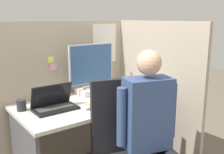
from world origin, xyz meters
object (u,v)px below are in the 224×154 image
Objects in this scene: pen_cup at (21,105)px; coffee_mug at (112,83)px; laptop at (54,104)px; carrot_toy at (92,108)px; stapler at (134,88)px; monitor at (91,66)px; paper_box at (92,90)px; office_chair at (134,147)px; person at (153,125)px.

coffee_mug is at bearing 6.87° from pen_cup.
carrot_toy is (0.25, -0.20, -0.02)m from laptop.
pen_cup reaches higher than carrot_toy.
stapler is at bearing -4.40° from pen_cup.
stapler is 1.03× the size of carrot_toy.
pen_cup is (-0.75, -0.08, -0.24)m from monitor.
office_chair is (-0.12, -0.79, -0.26)m from paper_box.
paper_box is 1.99× the size of stapler.
office_chair reaches higher than coffee_mug.
laptop is at bearing 140.95° from carrot_toy.
person reaches higher than stapler.
pen_cup reaches higher than stapler.
stapler is 0.87m from office_chair.
office_chair is 0.27m from person.
monitor is 0.57m from carrot_toy.
coffee_mug is 1.05m from pen_cup.
office_chair is at bearing -98.88° from monitor.
office_chair reaches higher than pen_cup.
laptop is 0.94m from stapler.
pen_cup is (-0.75, -0.08, 0.02)m from paper_box.
office_chair is at bearing -98.91° from paper_box.
stapler is at bearing -21.78° from monitor.
carrot_toy is 0.47m from office_chair.
coffee_mug is at bearing 9.37° from paper_box.
paper_box is 0.75m from pen_cup.
monitor is 0.95m from office_chair.
monitor is 5.32× the size of coffee_mug.
stapler is 0.92m from person.
monitor is at bearing 23.06° from laptop.
carrot_toy is at bearing 110.43° from person.
monitor reaches higher than laptop.
paper_box is at bearing 5.87° from pen_cup.
person is at bearing -123.02° from stapler.
stapler is at bearing -21.46° from paper_box.
monitor is 0.53m from stapler.
stapler is 0.74m from carrot_toy.
coffee_mug is at bearing 120.42° from stapler.
laptop is 0.86m from coffee_mug.
pen_cup is at bearing 131.42° from office_chair.
pen_cup is (-0.63, 0.71, 0.28)m from office_chair.
pen_cup is at bearing 175.60° from stapler.
monitor is 1.39× the size of laptop.
office_chair reaches higher than laptop.
carrot_toy is 0.56m from person.
person reaches higher than pen_cup.
stapler reaches higher than carrot_toy.
person reaches higher than coffee_mug.
laptop reaches higher than carrot_toy.
laptop is 3.88× the size of pen_cup.
monitor reaches higher than coffee_mug.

